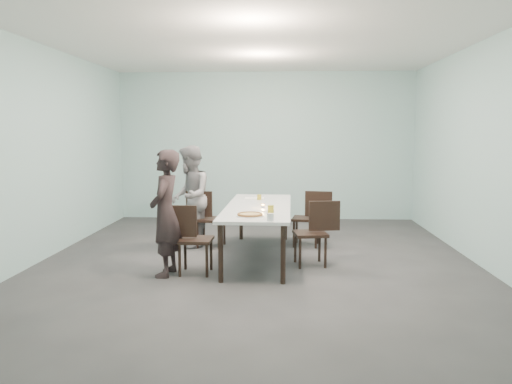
{
  "coord_description": "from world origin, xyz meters",
  "views": [
    {
      "loc": [
        0.34,
        -6.75,
        1.78
      ],
      "look_at": [
        0.0,
        -0.24,
        1.0
      ],
      "focal_mm": 35.0,
      "sensor_mm": 36.0,
      "label": 1
    }
  ],
  "objects_px": {
    "chair_far_right": "(311,214)",
    "amber_tumbler": "(259,197)",
    "pizza": "(250,215)",
    "table": "(258,210)",
    "side_plate": "(268,211)",
    "chair_near_right": "(316,228)",
    "tealight": "(263,206)",
    "diner_near": "(165,213)",
    "water_tumbler": "(270,217)",
    "chair_far_left": "(206,215)",
    "chair_near_left": "(189,234)",
    "diner_far": "(190,196)",
    "beer_glass": "(271,211)"
  },
  "relations": [
    {
      "from": "chair_far_right",
      "to": "amber_tumbler",
      "type": "bearing_deg",
      "value": 19.82
    },
    {
      "from": "chair_far_right",
      "to": "amber_tumbler",
      "type": "height_order",
      "value": "chair_far_right"
    },
    {
      "from": "pizza",
      "to": "amber_tumbler",
      "type": "relative_size",
      "value": 4.25
    },
    {
      "from": "table",
      "to": "side_plate",
      "type": "relative_size",
      "value": 14.53
    },
    {
      "from": "chair_near_right",
      "to": "tealight",
      "type": "bearing_deg",
      "value": -21.21
    },
    {
      "from": "chair_far_right",
      "to": "diner_near",
      "type": "xyz_separation_m",
      "value": [
        -1.9,
        -1.73,
        0.28
      ]
    },
    {
      "from": "table",
      "to": "water_tumbler",
      "type": "relative_size",
      "value": 29.05
    },
    {
      "from": "side_plate",
      "to": "tealight",
      "type": "height_order",
      "value": "tealight"
    },
    {
      "from": "chair_far_left",
      "to": "side_plate",
      "type": "relative_size",
      "value": 4.83
    },
    {
      "from": "pizza",
      "to": "water_tumbler",
      "type": "bearing_deg",
      "value": -51.29
    },
    {
      "from": "chair_near_right",
      "to": "chair_far_right",
      "type": "height_order",
      "value": "same"
    },
    {
      "from": "amber_tumbler",
      "to": "diner_near",
      "type": "bearing_deg",
      "value": -124.72
    },
    {
      "from": "chair_near_left",
      "to": "tealight",
      "type": "height_order",
      "value": "chair_near_left"
    },
    {
      "from": "chair_near_left",
      "to": "diner_far",
      "type": "xyz_separation_m",
      "value": [
        -0.26,
        1.49,
        0.29
      ]
    },
    {
      "from": "diner_far",
      "to": "side_plate",
      "type": "bearing_deg",
      "value": 40.42
    },
    {
      "from": "table",
      "to": "beer_glass",
      "type": "bearing_deg",
      "value": -78.51
    },
    {
      "from": "water_tumbler",
      "to": "chair_far_left",
      "type": "bearing_deg",
      "value": 118.99
    },
    {
      "from": "beer_glass",
      "to": "chair_far_left",
      "type": "bearing_deg",
      "value": 122.54
    },
    {
      "from": "table",
      "to": "diner_far",
      "type": "distance_m",
      "value": 1.28
    },
    {
      "from": "pizza",
      "to": "water_tumbler",
      "type": "relative_size",
      "value": 3.78
    },
    {
      "from": "beer_glass",
      "to": "side_plate",
      "type": "bearing_deg",
      "value": 95.48
    },
    {
      "from": "chair_far_left",
      "to": "chair_near_right",
      "type": "xyz_separation_m",
      "value": [
        1.65,
        -1.03,
        0.0
      ]
    },
    {
      "from": "chair_near_left",
      "to": "amber_tumbler",
      "type": "xyz_separation_m",
      "value": [
        0.82,
        1.47,
        0.29
      ]
    },
    {
      "from": "chair_far_right",
      "to": "side_plate",
      "type": "relative_size",
      "value": 4.83
    },
    {
      "from": "diner_far",
      "to": "water_tumbler",
      "type": "xyz_separation_m",
      "value": [
        1.29,
        -1.87,
        0.0
      ]
    },
    {
      "from": "chair_near_left",
      "to": "amber_tumbler",
      "type": "bearing_deg",
      "value": 61.82
    },
    {
      "from": "chair_far_left",
      "to": "chair_near_left",
      "type": "bearing_deg",
      "value": -81.08
    },
    {
      "from": "tealight",
      "to": "beer_glass",
      "type": "bearing_deg",
      "value": -80.78
    },
    {
      "from": "table",
      "to": "chair_near_left",
      "type": "xyz_separation_m",
      "value": [
        -0.84,
        -0.83,
        -0.19
      ]
    },
    {
      "from": "chair_near_right",
      "to": "side_plate",
      "type": "distance_m",
      "value": 0.7
    },
    {
      "from": "diner_far",
      "to": "chair_near_left",
      "type": "bearing_deg",
      "value": 2.97
    },
    {
      "from": "chair_near_left",
      "to": "chair_far_right",
      "type": "xyz_separation_m",
      "value": [
        1.63,
        1.63,
        0.0
      ]
    },
    {
      "from": "amber_tumbler",
      "to": "side_plate",
      "type": "bearing_deg",
      "value": -81.48
    },
    {
      "from": "chair_near_right",
      "to": "pizza",
      "type": "height_order",
      "value": "chair_near_right"
    },
    {
      "from": "chair_near_left",
      "to": "amber_tumbler",
      "type": "relative_size",
      "value": 10.88
    },
    {
      "from": "chair_far_right",
      "to": "chair_near_left",
      "type": "bearing_deg",
      "value": 53.9
    },
    {
      "from": "diner_far",
      "to": "side_plate",
      "type": "height_order",
      "value": "diner_far"
    },
    {
      "from": "chair_far_left",
      "to": "pizza",
      "type": "distance_m",
      "value": 1.78
    },
    {
      "from": "chair_far_left",
      "to": "beer_glass",
      "type": "height_order",
      "value": "beer_glass"
    },
    {
      "from": "chair_far_left",
      "to": "chair_far_right",
      "type": "relative_size",
      "value": 1.0
    },
    {
      "from": "chair_near_left",
      "to": "chair_far_right",
      "type": "bearing_deg",
      "value": 45.85
    },
    {
      "from": "chair_far_right",
      "to": "water_tumbler",
      "type": "distance_m",
      "value": 2.12
    },
    {
      "from": "table",
      "to": "diner_far",
      "type": "bearing_deg",
      "value": 149.04
    },
    {
      "from": "chair_far_right",
      "to": "tealight",
      "type": "bearing_deg",
      "value": 62.93
    },
    {
      "from": "table",
      "to": "chair_near_right",
      "type": "bearing_deg",
      "value": -23.97
    },
    {
      "from": "chair_near_right",
      "to": "table",
      "type": "bearing_deg",
      "value": -33.05
    },
    {
      "from": "water_tumbler",
      "to": "side_plate",
      "type": "bearing_deg",
      "value": 93.59
    },
    {
      "from": "table",
      "to": "side_plate",
      "type": "height_order",
      "value": "side_plate"
    },
    {
      "from": "chair_far_left",
      "to": "beer_glass",
      "type": "xyz_separation_m",
      "value": [
        1.05,
        -1.65,
        0.32
      ]
    },
    {
      "from": "diner_near",
      "to": "chair_far_left",
      "type": "bearing_deg",
      "value": 173.72
    }
  ]
}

